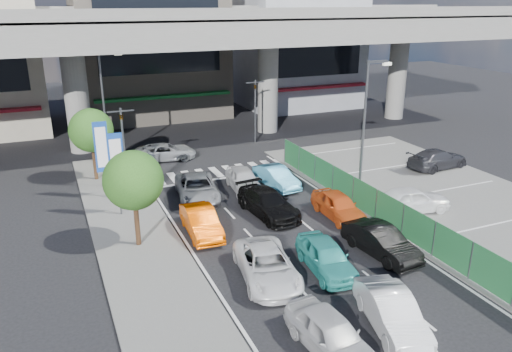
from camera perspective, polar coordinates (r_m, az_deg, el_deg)
name	(u,v)px	position (r m, az deg, el deg)	size (l,w,h in m)	color
ground	(306,255)	(23.65, 5.76, -9.03)	(120.00, 120.00, 0.00)	black
parking_lot	(456,204)	(31.34, 21.89, -2.98)	(12.00, 28.00, 0.06)	#5F5F5D
sidewalk_left	(139,245)	(24.98, -13.23, -7.70)	(4.00, 30.00, 0.12)	#5F5F5D
fence_run	(388,212)	(26.73, 14.83, -4.00)	(0.16, 22.00, 1.80)	#226334
expressway	(176,33)	(41.46, -9.09, 15.81)	(64.00, 14.00, 10.75)	slate
building_center	(149,40)	(52.22, -12.15, 14.93)	(14.00, 10.90, 15.00)	gray
building_east	(297,51)	(56.78, 4.67, 14.10)	(12.00, 10.90, 12.00)	gray
traffic_light_left	(122,129)	(31.23, -15.05, 5.26)	(1.60, 1.24, 5.20)	#595B60
traffic_light_right	(255,95)	(40.96, -0.10, 9.19)	(1.60, 1.24, 5.20)	#595B60
street_lamp_right	(367,116)	(30.45, 12.57, 6.72)	(1.65, 0.22, 8.00)	#595B60
street_lamp_left	(106,98)	(36.88, -16.81, 8.53)	(1.65, 0.22, 8.00)	#595B60
signboard_near	(117,163)	(27.51, -15.65, 1.42)	(0.80, 0.14, 4.70)	#595B60
signboard_far	(102,149)	(30.33, -17.22, 2.93)	(0.80, 0.14, 4.70)	#595B60
tree_near	(133,181)	(23.67, -13.85, -0.51)	(2.80, 2.80, 4.80)	#382314
tree_far	(91,131)	(33.61, -18.32, 4.95)	(2.80, 2.80, 4.80)	#382314
van_white_back_left	(331,334)	(17.67, 8.56, -17.46)	(1.63, 4.05, 1.38)	silver
hatch_white_back_mid	(392,312)	(19.16, 15.25, -14.76)	(1.46, 4.17, 1.38)	white
sedan_white_mid_left	(267,265)	(21.41, 1.25, -10.18)	(2.18, 4.73, 1.31)	white
taxi_teal_mid	(326,256)	(22.23, 8.02, -9.08)	(1.63, 4.05, 1.38)	teal
hatch_black_mid_right	(381,242)	(23.99, 14.11, -7.28)	(1.46, 4.19, 1.38)	black
taxi_orange_left	(201,222)	(25.43, -6.29, -5.22)	(1.43, 4.09, 1.35)	#F25400
sedan_black_mid	(268,203)	(27.48, 1.39, -3.12)	(1.93, 4.76, 1.38)	black
taxi_orange_right	(338,206)	(27.55, 9.38, -3.35)	(1.62, 4.03, 1.37)	#DF591C
wagon_silver_front_left	(197,188)	(29.81, -6.76, -1.41)	(2.29, 4.97, 1.38)	gray
sedan_white_front_mid	(244,180)	(31.05, -1.43, -0.41)	(1.63, 4.05, 1.38)	silver
kei_truck_front_right	(276,177)	(31.62, 2.32, -0.12)	(1.38, 3.96, 1.30)	#4BA6CA
crossing_wagon_silver	(166,152)	(37.61, -10.29, 2.74)	(2.06, 4.47, 1.24)	#A1A5A9
parked_sedan_white	(412,199)	(29.05, 17.37, -2.57)	(1.72, 4.27, 1.45)	white
parked_sedan_dgrey	(438,159)	(37.19, 20.04, 1.85)	(1.91, 4.69, 1.36)	#2C2C31
traffic_cone	(392,203)	(29.22, 15.25, -2.97)	(0.38, 0.38, 0.75)	red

